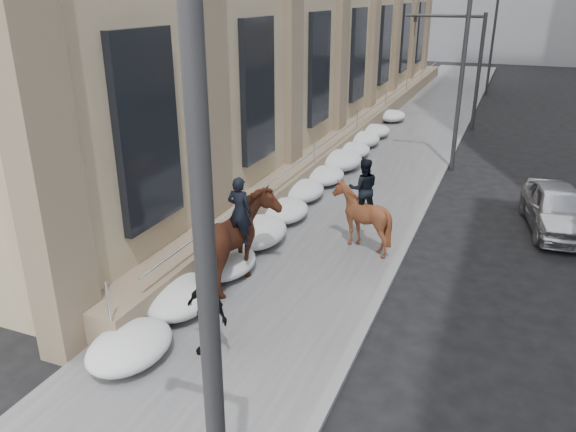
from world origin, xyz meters
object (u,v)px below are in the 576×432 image
at_px(mounted_horse_left, 238,242).
at_px(mounted_horse_right, 361,212).
at_px(pedestrian, 207,313).
at_px(car_silver, 557,208).

height_order(mounted_horse_left, mounted_horse_right, mounted_horse_left).
bearing_deg(pedestrian, mounted_horse_right, 94.55).
relative_size(mounted_horse_right, car_silver, 0.62).
relative_size(mounted_horse_right, pedestrian, 1.40).
distance_m(mounted_horse_left, car_silver, 10.33).
xyz_separation_m(mounted_horse_right, pedestrian, (-1.48, -6.14, -0.14)).
xyz_separation_m(mounted_horse_right, car_silver, (5.26, 3.73, -0.47)).
bearing_deg(mounted_horse_right, car_silver, -167.61).
bearing_deg(mounted_horse_right, mounted_horse_left, 34.62).
distance_m(mounted_horse_left, mounted_horse_right, 4.05).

